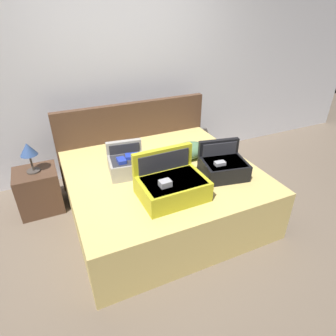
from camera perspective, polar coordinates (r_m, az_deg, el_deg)
ground_plane at (r=2.96m, az=2.21°, el=-13.19°), size 12.00×12.00×0.00m
back_wall at (r=3.77m, az=-9.22°, el=18.64°), size 8.00×0.10×2.60m
bed at (r=3.07m, az=-1.02°, el=-4.84°), size 1.87×1.75×0.54m
headboard at (r=3.71m, az=-6.75°, el=5.52°), size 1.91×0.08×0.99m
hard_case_large at (r=2.49m, az=0.69°, el=-3.33°), size 0.58×0.45×0.39m
hard_case_medium at (r=2.85m, az=11.00°, el=0.44°), size 0.48×0.44×0.32m
hard_case_small at (r=2.87m, az=-8.18°, el=0.92°), size 0.40×0.38×0.29m
pillow_near_headboard at (r=3.13m, az=4.15°, el=3.48°), size 0.44×0.28×0.18m
nightstand at (r=3.45m, az=-24.39°, el=-4.11°), size 0.44×0.40×0.49m
table_lamp at (r=3.22m, az=-26.19°, el=3.08°), size 0.17×0.17×0.33m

